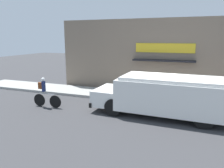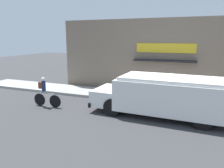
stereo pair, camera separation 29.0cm
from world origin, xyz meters
TOP-DOWN VIEW (x-y plane):
  - ground_plane at (0.00, 0.00)m, footprint 70.00×70.00m
  - sidewalk at (0.00, 1.18)m, footprint 28.00×2.35m
  - storefront at (-0.00, 2.76)m, footprint 15.61×0.77m
  - school_bus at (0.52, -1.48)m, footprint 6.82×2.98m
  - cyclist at (-5.95, -2.46)m, footprint 1.75×0.21m
  - trash_bin at (0.19, 1.64)m, footprint 0.59×0.59m

SIDE VIEW (x-z plane):
  - ground_plane at x=0.00m, z-range 0.00..0.00m
  - sidewalk at x=0.00m, z-range 0.00..0.16m
  - trash_bin at x=0.19m, z-range 0.17..1.13m
  - cyclist at x=-5.95m, z-range -0.05..1.63m
  - school_bus at x=0.52m, z-range 0.08..2.05m
  - storefront at x=0.00m, z-range 0.00..5.09m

